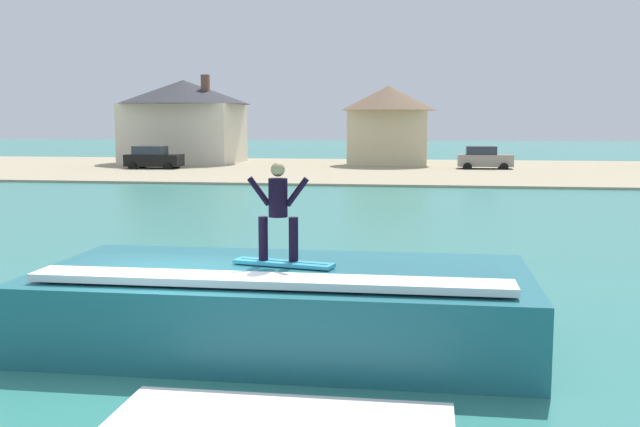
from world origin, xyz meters
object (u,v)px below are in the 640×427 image
object	(u,v)px
car_far_shore	(484,158)
house_small_cottage	(388,119)
surfer	(278,206)
car_near_shore	(153,158)
wave_crest	(284,305)
surfboard	(284,263)
house_with_chimney	(184,117)

from	to	relation	value
car_far_shore	house_small_cottage	distance (m)	9.07
surfer	car_near_shore	bearing A→B (deg)	113.34
wave_crest	surfboard	distance (m)	0.88
car_near_shore	house_with_chimney	size ratio (longest dim) A/B	0.37
house_with_chimney	house_small_cottage	size ratio (longest dim) A/B	1.45
surfer	house_small_cottage	size ratio (longest dim) A/B	0.21
house_small_cottage	car_far_shore	bearing A→B (deg)	-27.63
car_near_shore	house_with_chimney	distance (m)	8.46
surfer	house_small_cottage	distance (m)	50.75
car_far_shore	wave_crest	bearing A→B (deg)	-97.97
car_near_shore	car_far_shore	distance (m)	25.47
surfboard	house_with_chimney	world-z (taller)	house_with_chimney
surfboard	house_small_cottage	bearing A→B (deg)	91.31
wave_crest	surfboard	bearing A→B (deg)	-77.94
surfboard	car_far_shore	distance (m)	47.27
wave_crest	car_near_shore	size ratio (longest dim) A/B	1.98
car_far_shore	house_with_chimney	size ratio (longest dim) A/B	0.36
car_near_shore	car_far_shore	world-z (taller)	same
surfer	surfboard	bearing A→B (deg)	-36.06
wave_crest	house_with_chimney	xyz separation A→B (m)	(-18.82, 50.89, 3.45)
surfboard	surfer	xyz separation A→B (m)	(-0.10, 0.08, 0.95)
wave_crest	car_near_shore	xyz separation A→B (m)	(-18.73, 43.06, 0.26)
car_near_shore	house_with_chimney	bearing A→B (deg)	90.65
car_far_shore	house_small_cottage	xyz separation A→B (m)	(-7.59, 3.97, 2.99)
car_near_shore	surfer	bearing A→B (deg)	-66.66
house_small_cottage	surfer	bearing A→B (deg)	-88.80
wave_crest	surfboard	world-z (taller)	surfboard
surfer	car_far_shore	world-z (taller)	surfer
surfboard	house_with_chimney	size ratio (longest dim) A/B	0.15
car_near_shore	house_small_cottage	distance (m)	19.36
surfer	house_with_chimney	size ratio (longest dim) A/B	0.14
surfboard	surfer	distance (m)	0.96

